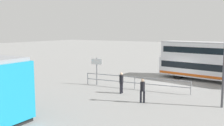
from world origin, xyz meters
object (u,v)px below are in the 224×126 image
object	(u,v)px
pedestrian_crossing	(143,89)
info_sign	(97,66)
double_decker_bus	(215,61)
pedestrian_near_railing	(121,81)

from	to	relation	value
pedestrian_crossing	info_sign	xyz separation A→B (m)	(6.00, -3.15, 0.75)
double_decker_bus	info_sign	xyz separation A→B (m)	(8.91, 7.28, -0.25)
double_decker_bus	pedestrian_near_railing	world-z (taller)	double_decker_bus
pedestrian_crossing	double_decker_bus	bearing A→B (deg)	-105.54
double_decker_bus	pedestrian_crossing	bearing A→B (deg)	74.46
double_decker_bus	pedestrian_crossing	world-z (taller)	double_decker_bus
pedestrian_crossing	info_sign	bearing A→B (deg)	-27.69
pedestrian_near_railing	pedestrian_crossing	xyz separation A→B (m)	(-2.53, 1.54, 0.01)
double_decker_bus	pedestrian_crossing	distance (m)	10.88
double_decker_bus	pedestrian_near_railing	distance (m)	10.47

